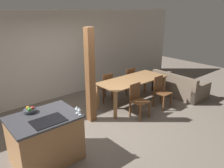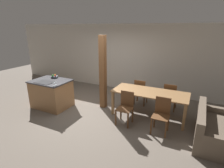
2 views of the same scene
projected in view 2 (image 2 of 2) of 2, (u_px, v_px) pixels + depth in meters
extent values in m
plane|color=#665B51|center=(92.00, 111.00, 5.57)|extent=(16.00, 16.00, 0.00)
cube|color=beige|center=(123.00, 58.00, 7.25)|extent=(11.20, 0.08, 2.70)
cube|color=#9E7047|center=(52.00, 94.00, 5.80)|extent=(1.17, 0.88, 0.87)
cube|color=#38383D|center=(50.00, 81.00, 5.66)|extent=(1.21, 0.92, 0.04)
cube|color=black|center=(45.00, 82.00, 5.47)|extent=(0.56, 0.40, 0.01)
cylinder|color=#383D47|center=(54.00, 77.00, 5.96)|extent=(0.23, 0.23, 0.05)
sphere|color=red|center=(55.00, 76.00, 5.91)|extent=(0.07, 0.07, 0.07)
sphere|color=gold|center=(55.00, 75.00, 5.99)|extent=(0.07, 0.07, 0.07)
sphere|color=#3D8E38|center=(53.00, 76.00, 5.91)|extent=(0.08, 0.08, 0.08)
cylinder|color=silver|center=(54.00, 86.00, 5.11)|extent=(0.06, 0.06, 0.00)
cylinder|color=silver|center=(54.00, 84.00, 5.09)|extent=(0.01, 0.01, 0.08)
cone|color=silver|center=(53.00, 82.00, 5.07)|extent=(0.07, 0.07, 0.06)
cylinder|color=silver|center=(56.00, 85.00, 5.18)|extent=(0.06, 0.06, 0.00)
cylinder|color=silver|center=(56.00, 84.00, 5.17)|extent=(0.01, 0.01, 0.08)
cone|color=silver|center=(56.00, 81.00, 5.15)|extent=(0.07, 0.07, 0.06)
cube|color=olive|center=(150.00, 92.00, 5.07)|extent=(2.15, 0.89, 0.03)
cube|color=olive|center=(113.00, 103.00, 5.29)|extent=(0.07, 0.07, 0.74)
cube|color=olive|center=(184.00, 118.00, 4.44)|extent=(0.07, 0.07, 0.74)
cube|color=olive|center=(123.00, 95.00, 5.94)|extent=(0.07, 0.07, 0.74)
cube|color=olive|center=(187.00, 106.00, 5.09)|extent=(0.07, 0.07, 0.74)
cube|color=brown|center=(124.00, 109.00, 4.73)|extent=(0.40, 0.40, 0.02)
cube|color=brown|center=(127.00, 99.00, 4.82)|extent=(0.38, 0.02, 0.44)
cube|color=brown|center=(116.00, 118.00, 4.73)|extent=(0.04, 0.04, 0.44)
cube|color=brown|center=(128.00, 121.00, 4.58)|extent=(0.04, 0.04, 0.44)
cube|color=brown|center=(121.00, 112.00, 5.03)|extent=(0.04, 0.04, 0.44)
cube|color=brown|center=(133.00, 115.00, 4.88)|extent=(0.04, 0.04, 0.44)
cube|color=brown|center=(161.00, 117.00, 4.33)|extent=(0.40, 0.40, 0.02)
cube|color=brown|center=(163.00, 105.00, 4.42)|extent=(0.38, 0.02, 0.44)
cube|color=brown|center=(151.00, 126.00, 4.32)|extent=(0.04, 0.04, 0.44)
cube|color=brown|center=(166.00, 130.00, 4.17)|extent=(0.04, 0.04, 0.44)
cube|color=brown|center=(154.00, 120.00, 4.62)|extent=(0.04, 0.04, 0.44)
cube|color=brown|center=(168.00, 123.00, 4.47)|extent=(0.04, 0.04, 0.44)
cube|color=brown|center=(141.00, 92.00, 6.01)|extent=(0.40, 0.40, 0.02)
cube|color=brown|center=(140.00, 87.00, 5.77)|extent=(0.38, 0.02, 0.44)
cube|color=brown|center=(147.00, 97.00, 6.16)|extent=(0.04, 0.04, 0.44)
cube|color=brown|center=(137.00, 95.00, 6.30)|extent=(0.04, 0.04, 0.44)
cube|color=brown|center=(144.00, 100.00, 5.85)|extent=(0.04, 0.04, 0.44)
cube|color=brown|center=(134.00, 99.00, 6.00)|extent=(0.04, 0.04, 0.44)
cube|color=brown|center=(170.00, 96.00, 5.60)|extent=(0.40, 0.40, 0.02)
cube|color=brown|center=(170.00, 91.00, 5.37)|extent=(0.38, 0.02, 0.44)
cube|color=brown|center=(176.00, 102.00, 5.75)|extent=(0.04, 0.04, 0.44)
cube|color=brown|center=(165.00, 100.00, 5.90)|extent=(0.04, 0.04, 0.44)
cube|color=brown|center=(174.00, 106.00, 5.45)|extent=(0.04, 0.04, 0.44)
cube|color=brown|center=(163.00, 104.00, 5.60)|extent=(0.04, 0.04, 0.44)
cube|color=brown|center=(217.00, 133.00, 4.08)|extent=(0.95, 1.67, 0.40)
cube|color=brown|center=(201.00, 115.00, 4.13)|extent=(0.20, 1.65, 0.35)
cube|color=brown|center=(219.00, 150.00, 3.43)|extent=(0.91, 0.16, 0.54)
cube|color=brown|center=(216.00, 116.00, 4.69)|extent=(0.91, 0.16, 0.54)
cube|color=brown|center=(103.00, 73.00, 5.55)|extent=(0.18, 0.18, 2.34)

